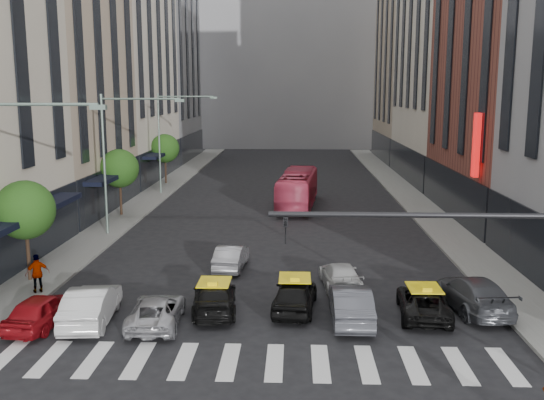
# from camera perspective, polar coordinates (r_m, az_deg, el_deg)

# --- Properties ---
(ground) EXTENTS (160.00, 160.00, 0.00)m
(ground) POSITION_cam_1_polar(r_m,az_deg,el_deg) (20.57, -1.64, -16.77)
(ground) COLOR black
(ground) RESTS_ON ground
(sidewalk_left) EXTENTS (3.00, 96.00, 0.15)m
(sidewalk_left) POSITION_cam_1_polar(r_m,az_deg,el_deg) (50.80, -12.41, -0.52)
(sidewalk_left) COLOR slate
(sidewalk_left) RESTS_ON ground
(sidewalk_right) EXTENTS (3.00, 96.00, 0.15)m
(sidewalk_right) POSITION_cam_1_polar(r_m,az_deg,el_deg) (50.22, 13.90, -0.70)
(sidewalk_right) COLOR slate
(sidewalk_right) RESTS_ON ground
(building_left_b) EXTENTS (8.00, 16.00, 24.00)m
(building_left_b) POSITION_cam_1_polar(r_m,az_deg,el_deg) (49.83, -19.83, 12.70)
(building_left_b) COLOR tan
(building_left_b) RESTS_ON ground
(building_left_c) EXTENTS (8.00, 20.00, 36.00)m
(building_left_c) POSITION_cam_1_polar(r_m,az_deg,el_deg) (67.39, -14.22, 17.31)
(building_left_c) COLOR beige
(building_left_c) RESTS_ON ground
(building_left_d) EXTENTS (8.00, 18.00, 30.00)m
(building_left_d) POSITION_cam_1_polar(r_m,az_deg,el_deg) (85.45, -10.48, 13.86)
(building_left_d) COLOR gray
(building_left_d) RESTS_ON ground
(building_right_b) EXTENTS (8.00, 18.00, 26.00)m
(building_right_b) POSITION_cam_1_polar(r_m,az_deg,el_deg) (48.09, 21.95, 13.88)
(building_right_b) COLOR brown
(building_right_b) RESTS_ON ground
(building_right_d) EXTENTS (8.00, 18.00, 28.00)m
(building_right_d) POSITION_cam_1_polar(r_m,az_deg,el_deg) (84.89, 13.21, 13.11)
(building_right_d) COLOR tan
(building_right_d) RESTS_ON ground
(building_far) EXTENTS (30.00, 10.00, 36.00)m
(building_far) POSITION_cam_1_polar(r_m,az_deg,el_deg) (103.66, 1.52, 15.02)
(building_far) COLOR gray
(building_far) RESTS_ON ground
(tree_near) EXTENTS (2.88, 2.88, 4.95)m
(tree_near) POSITION_cam_1_polar(r_m,az_deg,el_deg) (31.67, -22.22, -0.89)
(tree_near) COLOR black
(tree_near) RESTS_ON sidewalk_left
(tree_mid) EXTENTS (2.88, 2.88, 4.95)m
(tree_mid) POSITION_cam_1_polar(r_m,az_deg,el_deg) (46.52, -14.17, 2.89)
(tree_mid) COLOR black
(tree_mid) RESTS_ON sidewalk_left
(tree_far) EXTENTS (2.88, 2.88, 4.95)m
(tree_far) POSITION_cam_1_polar(r_m,az_deg,el_deg) (61.95, -10.04, 4.80)
(tree_far) COLOR black
(tree_far) RESTS_ON sidewalk_left
(streetlamp_mid) EXTENTS (5.38, 0.25, 9.00)m
(streetlamp_mid) POSITION_cam_1_polar(r_m,az_deg,el_deg) (40.07, -14.28, 5.00)
(streetlamp_mid) COLOR gray
(streetlamp_mid) RESTS_ON sidewalk_left
(streetlamp_far) EXTENTS (5.38, 0.25, 9.00)m
(streetlamp_far) POSITION_cam_1_polar(r_m,az_deg,el_deg) (55.56, -9.63, 6.54)
(streetlamp_far) COLOR gray
(streetlamp_far) RESTS_ON sidewalk_left
(traffic_signal) EXTENTS (10.10, 0.20, 6.00)m
(traffic_signal) POSITION_cam_1_polar(r_m,az_deg,el_deg) (19.08, 21.90, -5.30)
(traffic_signal) COLOR black
(traffic_signal) RESTS_ON ground
(liberty_sign) EXTENTS (0.30, 0.70, 4.00)m
(liberty_sign) POSITION_cam_1_polar(r_m,az_deg,el_deg) (40.07, 18.68, 4.91)
(liberty_sign) COLOR red
(liberty_sign) RESTS_ON ground
(car_red) EXTENTS (2.01, 4.12, 1.35)m
(car_red) POSITION_cam_1_polar(r_m,az_deg,el_deg) (26.35, -20.88, -9.67)
(car_red) COLOR maroon
(car_red) RESTS_ON ground
(car_white_front) EXTENTS (2.03, 4.79, 1.54)m
(car_white_front) POSITION_cam_1_polar(r_m,az_deg,el_deg) (26.09, -16.65, -9.40)
(car_white_front) COLOR #BBBBBB
(car_white_front) RESTS_ON ground
(car_silver) EXTENTS (2.20, 4.38, 1.19)m
(car_silver) POSITION_cam_1_polar(r_m,az_deg,el_deg) (25.26, -10.83, -10.22)
(car_silver) COLOR #A6A6AB
(car_silver) RESTS_ON ground
(taxi_left) EXTENTS (2.31, 4.68, 1.31)m
(taxi_left) POSITION_cam_1_polar(r_m,az_deg,el_deg) (26.30, -5.43, -9.10)
(taxi_left) COLOR black
(taxi_left) RESTS_ON ground
(taxi_center) EXTENTS (2.17, 4.42, 1.45)m
(taxi_center) POSITION_cam_1_polar(r_m,az_deg,el_deg) (26.32, 2.16, -8.88)
(taxi_center) COLOR black
(taxi_center) RESTS_ON ground
(car_grey_mid) EXTENTS (1.60, 4.53, 1.49)m
(car_grey_mid) POSITION_cam_1_polar(r_m,az_deg,el_deg) (25.39, 7.41, -9.64)
(car_grey_mid) COLOR #44464C
(car_grey_mid) RESTS_ON ground
(taxi_right) EXTENTS (2.41, 4.54, 1.21)m
(taxi_right) POSITION_cam_1_polar(r_m,az_deg,el_deg) (26.52, 14.07, -9.31)
(taxi_right) COLOR black
(taxi_right) RESTS_ON ground
(car_grey_curb) EXTENTS (2.66, 5.31, 1.48)m
(car_grey_curb) POSITION_cam_1_polar(r_m,az_deg,el_deg) (27.76, 18.43, -8.36)
(car_grey_curb) COLOR #3E4045
(car_grey_curb) RESTS_ON ground
(car_row2_left) EXTENTS (1.67, 4.07, 1.31)m
(car_row2_left) POSITION_cam_1_polar(r_m,az_deg,el_deg) (32.41, -3.86, -5.33)
(car_row2_left) COLOR gray
(car_row2_left) RESTS_ON ground
(car_row2_right) EXTENTS (2.07, 4.33, 1.22)m
(car_row2_right) POSITION_cam_1_polar(r_m,az_deg,el_deg) (29.47, 6.46, -7.07)
(car_row2_right) COLOR silver
(car_row2_right) RESTS_ON ground
(bus) EXTENTS (3.53, 10.91, 2.98)m
(bus) POSITION_cam_1_polar(r_m,az_deg,el_deg) (49.22, 2.43, 1.05)
(bus) COLOR #D23E5D
(bus) RESTS_ON ground
(pedestrian_far) EXTENTS (1.13, 0.94, 1.81)m
(pedestrian_far) POSITION_cam_1_polar(r_m,az_deg,el_deg) (30.10, -21.20, -6.46)
(pedestrian_far) COLOR gray
(pedestrian_far) RESTS_ON sidewalk_left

